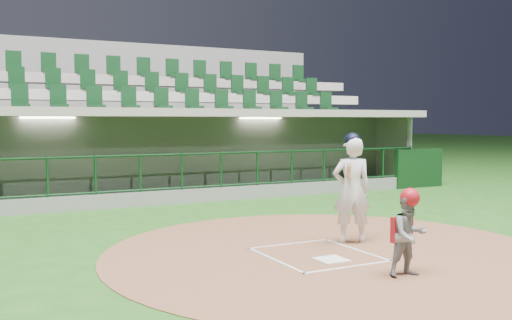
{
  "coord_description": "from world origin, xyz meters",
  "views": [
    {
      "loc": [
        -4.8,
        -7.68,
        2.11
      ],
      "look_at": [
        0.4,
        2.6,
        1.3
      ],
      "focal_mm": 40.0,
      "sensor_mm": 36.0,
      "label": 1
    }
  ],
  "objects": [
    {
      "name": "ground",
      "position": [
        0.0,
        0.0,
        0.0
      ],
      "size": [
        120.0,
        120.0,
        0.0
      ],
      "primitive_type": "plane",
      "color": "#1D4E16",
      "rests_on": "ground"
    },
    {
      "name": "batter",
      "position": [
        1.01,
        0.18,
        0.95
      ],
      "size": [
        0.93,
        0.97,
        1.89
      ],
      "color": "white",
      "rests_on": "dirt_circle"
    },
    {
      "name": "dugout_structure",
      "position": [
        0.09,
        7.84,
        0.96
      ],
      "size": [
        16.4,
        3.7,
        3.0
      ],
      "color": "gray",
      "rests_on": "ground"
    },
    {
      "name": "dirt_circle",
      "position": [
        0.3,
        -0.2,
        0.01
      ],
      "size": [
        7.2,
        7.2,
        0.01
      ],
      "primitive_type": "cylinder",
      "color": "brown",
      "rests_on": "ground"
    },
    {
      "name": "seating_deck",
      "position": [
        0.0,
        10.91,
        1.42
      ],
      "size": [
        17.0,
        6.72,
        5.15
      ],
      "color": "slate",
      "rests_on": "ground"
    },
    {
      "name": "catcher",
      "position": [
        0.44,
        -1.87,
        0.6
      ],
      "size": [
        0.57,
        0.47,
        1.19
      ],
      "color": "gray",
      "rests_on": "dirt_circle"
    },
    {
      "name": "home_plate",
      "position": [
        0.0,
        -0.7,
        0.02
      ],
      "size": [
        0.43,
        0.43,
        0.02
      ],
      "primitive_type": "cube",
      "color": "white",
      "rests_on": "dirt_circle"
    },
    {
      "name": "batter_box_chalk",
      "position": [
        0.0,
        -0.3,
        0.02
      ],
      "size": [
        1.55,
        1.8,
        0.01
      ],
      "color": "white",
      "rests_on": "ground"
    }
  ]
}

